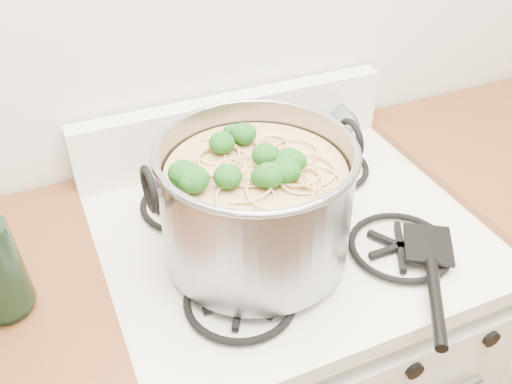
% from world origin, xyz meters
% --- Properties ---
extents(gas_range, '(0.76, 0.66, 0.92)m').
position_xyz_m(gas_range, '(0.00, 1.26, 0.44)').
color(gas_range, white).
rests_on(gas_range, ground).
extents(stock_pot, '(0.39, 0.36, 0.24)m').
position_xyz_m(stock_pot, '(-0.10, 1.21, 1.04)').
color(stock_pot, gray).
rests_on(stock_pot, gas_range).
extents(spatula, '(0.41, 0.42, 0.02)m').
position_xyz_m(spatula, '(0.21, 1.09, 0.94)').
color(spatula, black).
rests_on(spatula, gas_range).
extents(glass_bowl, '(0.13, 0.13, 0.03)m').
position_xyz_m(glass_bowl, '(0.14, 1.54, 0.94)').
color(glass_bowl, white).
rests_on(glass_bowl, gas_range).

